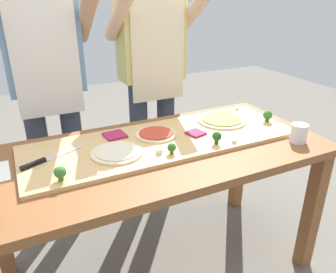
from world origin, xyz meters
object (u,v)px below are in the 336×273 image
broccoli_floret_center_left (268,115)px  prep_table (158,168)px  chefs_knife (44,160)px  broccoli_floret_back_right (217,137)px  pizza_slice_far_left (115,135)px  cheese_crumble_b (237,108)px  pizza_whole_cheese_artichoke (117,153)px  broccoli_floret_front_mid (60,173)px  pizza_slice_near_right (196,133)px  cook_left (46,74)px  flour_cup (299,134)px  pizza_whole_pesto_green (222,120)px  broccoli_floret_center_right (172,148)px  cheese_crumble_c (159,151)px  cook_right (152,64)px  pizza_whole_tomato_red (156,134)px  cheese_crumble_a (234,141)px

broccoli_floret_center_left → prep_table: bearing=-179.1°
chefs_knife → broccoli_floret_back_right: size_ratio=4.41×
pizza_slice_far_left → cheese_crumble_b: 0.78m
pizza_whole_cheese_artichoke → broccoli_floret_front_mid: size_ratio=3.80×
pizza_slice_near_right → cook_left: 0.90m
chefs_knife → pizza_whole_cheese_artichoke: same height
cheese_crumble_b → flour_cup: 0.47m
pizza_whole_pesto_green → cheese_crumble_b: 0.22m
chefs_knife → pizza_slice_near_right: bearing=-2.7°
pizza_slice_far_left → broccoli_floret_center_right: size_ratio=1.99×
cheese_crumble_c → cook_right: (0.29, 0.74, 0.22)m
pizza_whole_tomato_red → cheese_crumble_a: size_ratio=12.40×
broccoli_floret_back_right → cheese_crumble_b: size_ratio=3.14×
pizza_whole_tomato_red → broccoli_floret_center_right: (-0.02, -0.21, 0.02)m
broccoli_floret_back_right → cheese_crumble_a: 0.09m
chefs_knife → pizza_whole_cheese_artichoke: 0.31m
cheese_crumble_a → flour_cup: bearing=-16.9°
broccoli_floret_front_mid → cook_right: size_ratio=0.04×
chefs_knife → pizza_whole_pesto_green: size_ratio=1.02×
prep_table → flour_cup: (0.65, -0.23, 0.14)m
pizza_slice_near_right → broccoli_floret_center_right: size_ratio=1.57×
pizza_slice_far_left → cook_left: bearing=116.0°
pizza_whole_pesto_green → cook_right: size_ratio=0.16×
broccoli_floret_back_right → cheese_crumble_a: bearing=-17.8°
broccoli_floret_back_right → broccoli_floret_front_mid: bearing=-178.9°
prep_table → cheese_crumble_a: size_ratio=98.00×
prep_table → pizza_slice_near_right: (0.23, 0.03, 0.13)m
flour_cup → cook_left: bearing=139.2°
pizza_whole_cheese_artichoke → cheese_crumble_a: size_ratio=13.79×
broccoli_floret_front_mid → cook_right: cook_right is taller
cheese_crumble_a → broccoli_floret_front_mid: bearing=179.1°
flour_cup → cheese_crumble_a: bearing=163.1°
prep_table → chefs_knife: size_ratio=5.99×
cook_left → chefs_knife: bearing=-101.4°
pizza_slice_far_left → cheese_crumble_b: cheese_crumble_b is taller
pizza_whole_tomato_red → broccoli_floret_back_right: broccoli_floret_back_right is taller
cheese_crumble_c → cheese_crumble_a: bearing=-8.2°
broccoli_floret_center_right → flour_cup: flour_cup is taller
cheese_crumble_b → cheese_crumble_c: cheese_crumble_c is taller
cheese_crumble_a → flour_cup: size_ratio=0.18×
chefs_knife → broccoli_floret_front_mid: bearing=-78.0°
broccoli_floret_back_right → flour_cup: (0.39, -0.12, -0.02)m
prep_table → cheese_crumble_a: bearing=-21.4°
broccoli_floret_center_left → flour_cup: 0.24m
pizza_whole_tomato_red → broccoli_floret_front_mid: size_ratio=3.42×
pizza_whole_tomato_red → cheese_crumble_c: size_ratio=9.53×
cheese_crumble_b → cheese_crumble_c: bearing=-154.1°
broccoli_floret_back_right → broccoli_floret_center_right: bearing=179.5°
pizza_slice_near_right → cook_left: bearing=134.0°
broccoli_floret_front_mid → prep_table: bearing=14.7°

